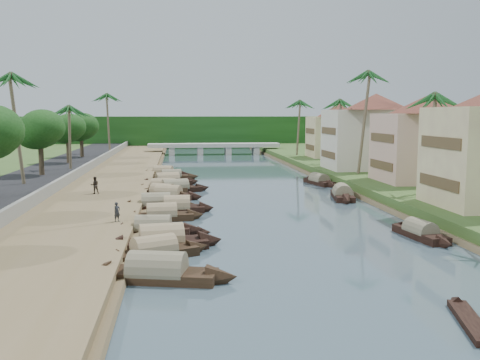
{
  "coord_description": "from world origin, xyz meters",
  "views": [
    {
      "loc": [
        -7.83,
        -42.35,
        8.65
      ],
      "look_at": [
        -1.56,
        11.02,
        2.0
      ],
      "focal_mm": 40.0,
      "sensor_mm": 36.0,
      "label": 1
    }
  ],
  "objects": [
    {
      "name": "sampan_13",
      "position": [
        -9.84,
        32.65,
        0.41
      ],
      "size": [
        7.88,
        3.33,
        2.13
      ],
      "rotation": [
        0.0,
        0.0,
        -0.23
      ],
      "color": "black",
      "rests_on": "ground"
    },
    {
      "name": "sampan_11",
      "position": [
        -9.1,
        22.9,
        0.42
      ],
      "size": [
        8.34,
        3.74,
        2.33
      ],
      "rotation": [
        0.0,
        0.0,
        0.25
      ],
      "color": "black",
      "rests_on": "ground"
    },
    {
      "name": "right_bank",
      "position": [
        19.0,
        20.0,
        0.6
      ],
      "size": [
        16.0,
        180.0,
        1.2
      ],
      "primitive_type": "cube",
      "color": "#354F1F",
      "rests_on": "ground"
    },
    {
      "name": "canoe_1",
      "position": [
        -8.22,
        -3.71,
        0.1
      ],
      "size": [
        5.68,
        1.96,
        0.91
      ],
      "rotation": [
        0.0,
        0.0,
        -0.19
      ],
      "color": "black",
      "rests_on": "ground"
    },
    {
      "name": "tree_4",
      "position": [
        -24.0,
        39.74,
        6.41
      ],
      "size": [
        4.8,
        4.8,
        7.07
      ],
      "color": "#403424",
      "rests_on": "ground"
    },
    {
      "name": "sampan_4",
      "position": [
        -9.18,
        1.12,
        0.41
      ],
      "size": [
        7.24,
        2.2,
        2.05
      ],
      "rotation": [
        0.0,
        0.0,
        0.09
      ],
      "color": "black",
      "rests_on": "ground"
    },
    {
      "name": "sampan_15",
      "position": [
        8.99,
        10.33,
        0.41
      ],
      "size": [
        3.05,
        8.27,
        2.18
      ],
      "rotation": [
        0.0,
        0.0,
        1.4
      ],
      "color": "black",
      "rests_on": "ground"
    },
    {
      "name": "sampan_7",
      "position": [
        -8.8,
        12.36,
        0.41
      ],
      "size": [
        7.56,
        4.06,
        2.03
      ],
      "rotation": [
        0.0,
        0.0,
        -0.36
      ],
      "color": "black",
      "rests_on": "ground"
    },
    {
      "name": "person_near",
      "position": [
        -12.29,
        -3.0,
        1.52
      ],
      "size": [
        0.62,
        0.61,
        1.45
      ],
      "primitive_type": "imported",
      "rotation": [
        0.0,
        0.0,
        0.75
      ],
      "color": "#2A2D33",
      "rests_on": "left_bank"
    },
    {
      "name": "bridge",
      "position": [
        0.0,
        72.0,
        1.72
      ],
      "size": [
        28.0,
        4.0,
        2.4
      ],
      "color": "#A5A59A",
      "rests_on": "ground"
    },
    {
      "name": "left_bank",
      "position": [
        -16.0,
        20.0,
        0.4
      ],
      "size": [
        10.0,
        180.0,
        0.8
      ],
      "primitive_type": "cube",
      "color": "brown",
      "rests_on": "ground"
    },
    {
      "name": "palm_3",
      "position": [
        16.0,
        37.0,
        10.43
      ],
      "size": [
        3.2,
        3.2,
        10.98
      ],
      "color": "brown",
      "rests_on": "ground"
    },
    {
      "name": "sampan_9",
      "position": [
        -8.12,
        16.96,
        0.41
      ],
      "size": [
        8.37,
        3.81,
        2.1
      ],
      "rotation": [
        0.0,
        0.0,
        0.28
      ],
      "color": "black",
      "rests_on": "ground"
    },
    {
      "name": "palm_1",
      "position": [
        16.0,
        5.73,
        10.2
      ],
      "size": [
        3.2,
        3.2,
        10.76
      ],
      "color": "brown",
      "rests_on": "ground"
    },
    {
      "name": "building_distant",
      "position": [
        19.99,
        48.0,
        5.88
      ],
      "size": [
        12.62,
        12.62,
        9.2
      ],
      "color": "beige",
      "rests_on": "right_bank"
    },
    {
      "name": "road",
      "position": [
        -24.5,
        20.0,
        0.7
      ],
      "size": [
        8.0,
        180.0,
        1.4
      ],
      "primitive_type": "cube",
      "color": "black",
      "rests_on": "ground"
    },
    {
      "name": "building_far",
      "position": [
        18.99,
        28.0,
        6.38
      ],
      "size": [
        15.59,
        15.59,
        10.2
      ],
      "color": "beige",
      "rests_on": "right_bank"
    },
    {
      "name": "sampan_10",
      "position": [
        -9.41,
        17.43,
        0.41
      ],
      "size": [
        7.93,
        2.76,
        2.15
      ],
      "rotation": [
        0.0,
        0.0,
        -0.15
      ],
      "color": "black",
      "rests_on": "ground"
    },
    {
      "name": "palm_2",
      "position": [
        15.0,
        22.24,
        13.39
      ],
      "size": [
        3.2,
        3.2,
        14.08
      ],
      "color": "brown",
      "rests_on": "ground"
    },
    {
      "name": "canoe_0",
      "position": [
        4.09,
        -22.47,
        0.1
      ],
      "size": [
        2.39,
        6.25,
        0.83
      ],
      "rotation": [
        0.0,
        0.0,
        1.31
      ],
      "color": "black",
      "rests_on": "ground"
    },
    {
      "name": "sampan_3",
      "position": [
        -9.64,
        -4.03,
        0.41
      ],
      "size": [
        7.54,
        2.23,
        2.03
      ],
      "rotation": [
        0.0,
        0.0,
        -0.1
      ],
      "color": "black",
      "rests_on": "ground"
    },
    {
      "name": "palm_7",
      "position": [
        14.0,
        53.33,
        10.68
      ],
      "size": [
        3.2,
        3.2,
        11.26
      ],
      "color": "brown",
      "rests_on": "ground"
    },
    {
      "name": "tree_3",
      "position": [
        -24.0,
        23.58,
        6.73
      ],
      "size": [
        5.22,
        5.22,
        7.56
      ],
      "color": "#403424",
      "rests_on": "ground"
    },
    {
      "name": "sampan_8",
      "position": [
        -9.43,
        13.25,
        0.41
      ],
      "size": [
        6.54,
        4.8,
        2.09
      ],
      "rotation": [
        0.0,
        0.0,
        -0.54
      ],
      "color": "black",
      "rests_on": "ground"
    },
    {
      "name": "sampan_0",
      "position": [
        -8.96,
        -15.01,
        0.42
      ],
      "size": [
        8.85,
        3.73,
        2.28
      ],
      "rotation": [
        0.0,
        0.0,
        -0.24
      ],
      "color": "black",
      "rests_on": "ground"
    },
    {
      "name": "tree_5",
      "position": [
        -24.0,
        51.1,
        6.34
      ],
      "size": [
        5.29,
        5.29,
        7.19
      ],
      "color": "#403424",
      "rests_on": "ground"
    },
    {
      "name": "palm_5",
      "position": [
        -24.0,
        15.25,
        12.32
      ],
      "size": [
        3.2,
        3.2,
        12.75
      ],
      "color": "brown",
      "rests_on": "ground"
    },
    {
      "name": "sampan_16",
      "position": [
        9.57,
        21.61,
        0.41
      ],
      "size": [
        3.15,
        8.0,
        1.96
      ],
      "rotation": [
        0.0,
        0.0,
        1.79
      ],
      "color": "black",
      "rests_on": "ground"
    },
    {
      "name": "sampan_5",
      "position": [
        -7.94,
        4.63,
        0.42
      ],
      "size": [
        6.79,
        1.97,
        2.18
      ],
      "rotation": [
        0.0,
        0.0,
        0.01
      ],
      "color": "black",
      "rests_on": "ground"
    },
    {
      "name": "person_far",
      "position": [
        -16.01,
        11.41,
        1.64
      ],
      "size": [
        0.97,
        0.84,
        1.69
      ],
      "primitive_type": "imported",
      "rotation": [
        0.0,
        0.0,
        3.43
      ],
      "color": "#302721",
      "rests_on": "left_bank"
    },
    {
      "name": "tree_6",
      "position": [
        24.0,
        30.72,
        6.76
      ],
      "size": [
        4.9,
        4.9,
        7.67
      ],
      "color": "#403424",
      "rests_on": "ground"
    },
    {
      "name": "sampan_14",
      "position": [
        9.01,
        -7.42,
        0.4
      ],
      "size": [
        2.27,
        7.27,
        1.8
      ],
      "rotation": [
        0.0,
        0.0,
        1.71
      ],
      "color": "black",
      "rests_on": "ground"
    },
    {
      "name": "canoe_2",
      "position": [
        -7.84,
        17.88,
        0.1
      ],
      "size": [
        5.63,
        2.23,
        0.82
      ],
      "rotation": [
        0.0,
        0.0,
        -0.26
      ],
      "color": "black",
      "rests_on": "ground"
    },
    {
      "name": "palm_8",
      "position": [
        -20.5,
        60.09,
        11.94
      ],
      "size": [
        3.2,
        3.2,
        12.36
      ],
      "color": "brown",
      "rests_on": "ground"
    },
    {
      "name": "palm_6",
      "position": [
        -22.0,
        30.64,
        9.36
      ],
      "size": [
        3.2,
        3.2,
        9.68
      ],
      "color": "brown",
      "rests_on": "ground"
    },
    {
      "name": "sampan_2",
      "position": [
        -9.31,
        -10.6,
        0.41
      ],
      "size": [
        7.41,
        4.42,
        2.0
      ],
      "rotation": [
        0.0,
        0.0,
        0.42
      ],
      "color": "black",
      "rests_on": "ground"
    },
    {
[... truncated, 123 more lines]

